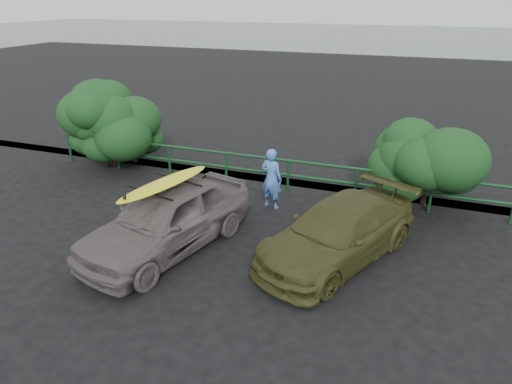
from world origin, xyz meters
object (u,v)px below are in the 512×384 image
sedan (167,218)px  man (271,179)px  guardrail (256,172)px  olive_vehicle (339,232)px  surfboard (164,183)px

sedan → man: size_ratio=2.67×
guardrail → sedan: size_ratio=3.07×
man → sedan: bearing=74.0°
guardrail → olive_vehicle: olive_vehicle is taller
olive_vehicle → surfboard: 3.99m
sedan → man: 3.30m
olive_vehicle → surfboard: (-3.76, -0.93, 0.99)m
guardrail → surfboard: 4.30m
olive_vehicle → man: bearing=163.1°
sedan → man: man is taller
man → surfboard: (-1.53, -2.93, 0.78)m
olive_vehicle → guardrail: bearing=159.3°
man → surfboard: size_ratio=0.64×
guardrail → surfboard: surfboard is taller
olive_vehicle → man: 3.00m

